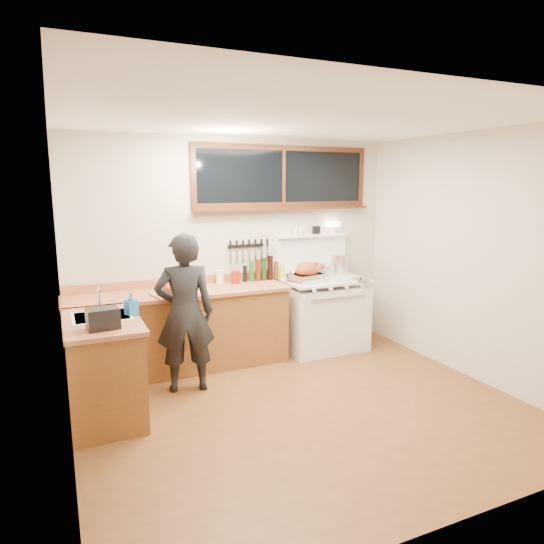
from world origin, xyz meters
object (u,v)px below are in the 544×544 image
man (185,313)px  cutting_board (174,290)px  roast_turkey (307,273)px  vintage_stove (322,312)px

man → cutting_board: bearing=91.4°
cutting_board → roast_turkey: roast_turkey is taller
vintage_stove → roast_turkey: (-0.27, -0.08, 0.53)m
vintage_stove → man: man is taller
man → roast_turkey: (1.62, 0.45, 0.20)m
man → cutting_board: (-0.01, 0.40, 0.15)m
roast_turkey → vintage_stove: bearing=17.1°
man → cutting_board: man is taller
cutting_board → roast_turkey: (1.63, 0.05, 0.05)m
roast_turkey → cutting_board: bearing=-178.2°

